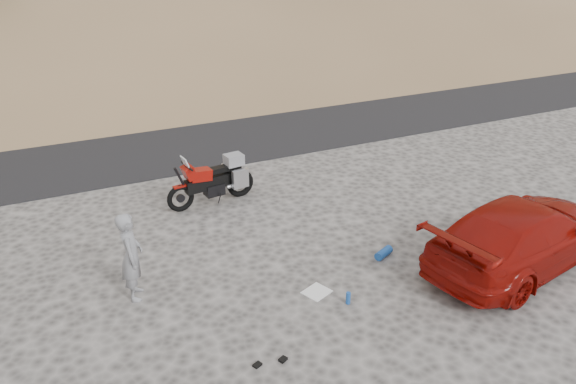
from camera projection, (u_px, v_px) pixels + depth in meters
name	position (u px, v px, depth m)	size (l,w,h in m)	color
ground	(241.00, 277.00, 11.20)	(140.00, 140.00, 0.00)	#423F3D
road	(144.00, 139.00, 18.58)	(120.00, 7.00, 0.05)	black
motorcycle	(215.00, 180.00, 14.02)	(2.37, 0.86, 1.41)	black
man	(137.00, 296.00, 10.63)	(0.64, 0.42, 1.75)	gray
red_car	(518.00, 263.00, 11.67)	(1.95, 4.80, 1.39)	maroon
gear_white_cloth	(317.00, 292.00, 10.73)	(0.48, 0.43, 0.02)	white
gear_blue_mat	(384.00, 253.00, 11.86)	(0.18, 0.18, 0.45)	#1A4B9C
gear_bottle	(348.00, 298.00, 10.37)	(0.09, 0.09, 0.24)	#1A4B9C
gear_glove_a	(257.00, 365.00, 8.92)	(0.14, 0.10, 0.04)	black
gear_glove_b	(283.00, 359.00, 9.03)	(0.13, 0.10, 0.04)	black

